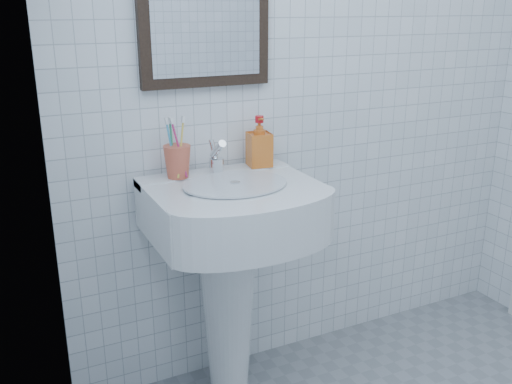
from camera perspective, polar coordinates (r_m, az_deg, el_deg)
wall_back at (r=2.42m, az=6.21°, el=11.43°), size 2.20×0.02×2.50m
wall_left at (r=0.90m, az=-13.10°, el=-0.46°), size 0.02×2.40×2.50m
washbasin at (r=2.18m, az=-2.65°, el=-6.36°), size 0.61×0.44×0.93m
faucet at (r=2.16m, az=-3.96°, el=3.32°), size 0.06×0.12×0.14m
toothbrush_cup at (r=2.11m, az=-7.86°, el=3.03°), size 0.12×0.12×0.12m
soap_dispenser at (r=2.24m, az=0.33°, el=5.07°), size 0.10×0.10×0.20m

